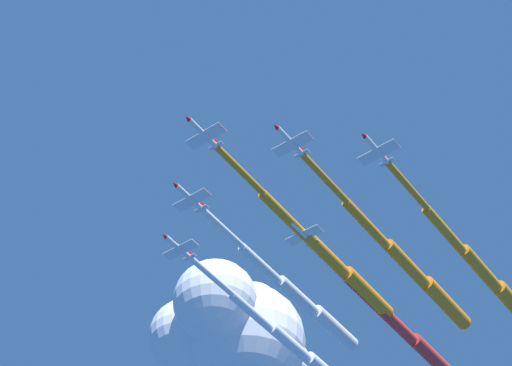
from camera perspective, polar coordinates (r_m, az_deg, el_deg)
jet_lead at (r=191.51m, az=5.06°, el=-5.10°), size 71.97×28.26×3.66m
jet_port_inner at (r=195.81m, az=10.41°, el=-5.68°), size 74.28×29.75×3.72m
jet_starboard_inner at (r=200.83m, az=3.09°, el=-7.83°), size 65.92×25.98×3.65m
jet_port_mid at (r=199.85m, az=15.14°, el=-5.87°), size 73.02×29.61×3.66m
jet_starboard_mid at (r=217.72m, az=2.60°, el=-10.93°), size 72.33×27.86×3.65m
jet_port_outer at (r=212.57m, az=9.73°, el=-9.60°), size 66.97×27.19×3.72m
cloud_puff at (r=244.26m, az=-1.13°, el=-10.38°), size 54.37×44.65×34.56m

